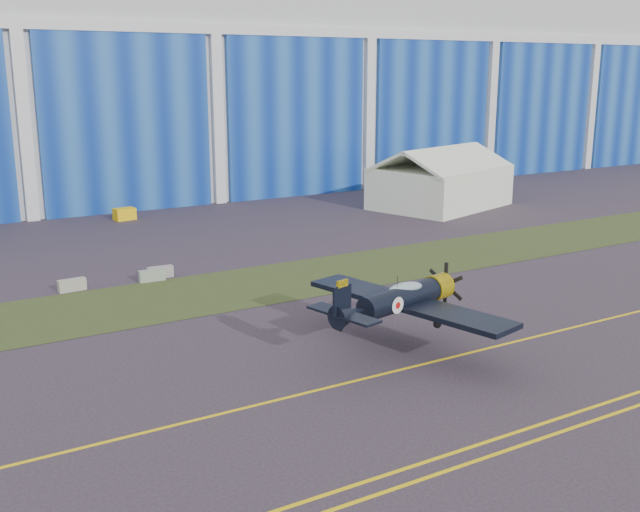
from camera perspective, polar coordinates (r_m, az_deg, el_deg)
ground at (r=41.17m, az=-8.64°, el=-8.79°), size 260.00×260.00×0.00m
grass_median at (r=53.68m, az=-14.32°, el=-3.61°), size 260.00×10.00×0.02m
taxiway_centreline at (r=36.95m, az=-5.64°, el=-11.42°), size 200.00×0.20×0.02m
edge_line_near at (r=29.63m, az=2.62°, el=-18.25°), size 80.00×0.20×0.02m
edge_line_far at (r=30.35m, az=1.53°, el=-17.39°), size 80.00×0.20×0.02m
warbird at (r=42.90m, az=6.15°, el=-3.26°), size 14.08×15.82×4.03m
tent at (r=90.35m, az=9.17°, el=5.98°), size 18.18×15.44×7.21m
tug at (r=84.42m, az=-14.67°, el=3.12°), size 2.40×1.70×1.29m
gse_box at (r=109.39m, az=11.26°, el=5.80°), size 3.31×2.50×1.77m
barrier_a at (r=58.13m, az=-18.38°, el=-2.11°), size 2.04×0.77×0.90m
barrier_b at (r=60.04m, az=-12.08°, el=-1.21°), size 2.03×0.71×0.90m
barrier_c at (r=59.15m, az=-12.68°, el=-1.47°), size 2.03×0.71×0.90m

